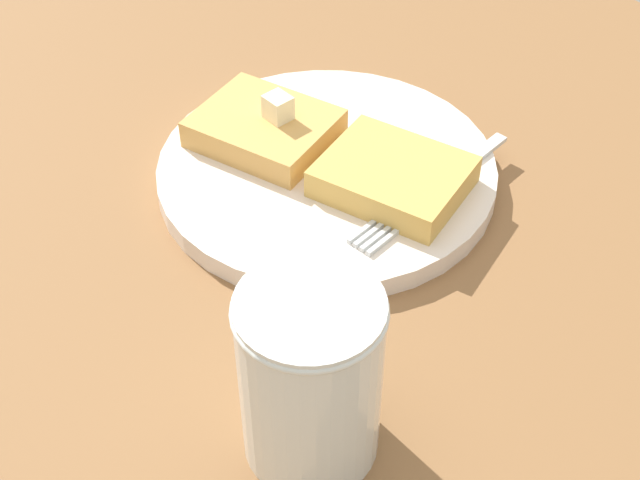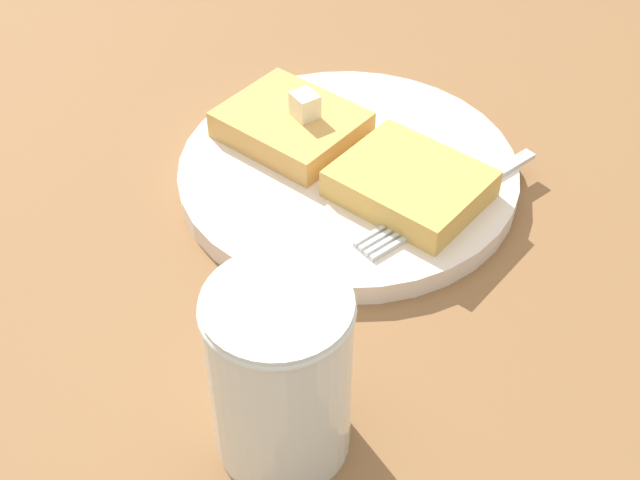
% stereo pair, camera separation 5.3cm
% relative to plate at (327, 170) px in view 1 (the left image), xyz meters
% --- Properties ---
extents(table_surface, '(1.00, 1.00, 0.02)m').
position_rel_plate_xyz_m(table_surface, '(0.03, -0.11, -0.02)').
color(table_surface, brown).
rests_on(table_surface, ground).
extents(plate, '(0.24, 0.24, 0.02)m').
position_rel_plate_xyz_m(plate, '(0.00, 0.00, 0.00)').
color(plate, silver).
rests_on(plate, table_surface).
extents(toast_slice_left, '(0.12, 0.11, 0.02)m').
position_rel_plate_xyz_m(toast_slice_left, '(-0.05, -0.02, 0.02)').
color(toast_slice_left, tan).
rests_on(toast_slice_left, plate).
extents(toast_slice_middle, '(0.12, 0.11, 0.02)m').
position_rel_plate_xyz_m(toast_slice_middle, '(0.05, 0.02, 0.02)').
color(toast_slice_middle, gold).
rests_on(toast_slice_middle, plate).
extents(butter_pat_primary, '(0.02, 0.02, 0.02)m').
position_rel_plate_xyz_m(butter_pat_primary, '(-0.04, -0.01, 0.04)').
color(butter_pat_primary, '#F9EDC2').
rests_on(butter_pat_primary, toast_slice_left).
extents(fork, '(0.04, 0.16, 0.00)m').
position_rel_plate_xyz_m(fork, '(0.07, 0.03, 0.01)').
color(fork, silver).
rests_on(fork, plate).
extents(syrup_jar, '(0.07, 0.07, 0.11)m').
position_rel_plate_xyz_m(syrup_jar, '(0.17, -0.15, 0.04)').
color(syrup_jar, '#4B230C').
rests_on(syrup_jar, table_surface).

